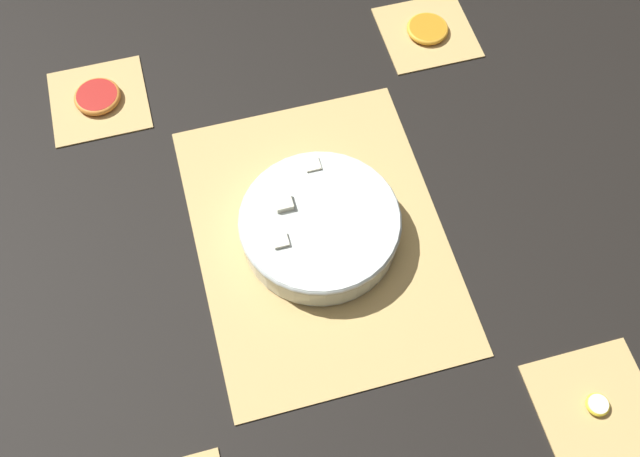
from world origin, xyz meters
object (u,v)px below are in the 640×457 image
Objects in this scene: orange_slice_whole at (428,29)px; grapefruit_slice at (97,97)px; banana_coin_single at (598,405)px; fruit_salad_bowl at (320,225)px.

grapefruit_slice reaches higher than orange_slice_whole.
grapefruit_slice reaches higher than banana_coin_single.
grapefruit_slice is at bearing -90.00° from orange_slice_whole.
grapefruit_slice is (-0.00, -0.60, 0.00)m from orange_slice_whole.
fruit_salad_bowl is 0.47m from grapefruit_slice.
orange_slice_whole is at bearing 90.00° from grapefruit_slice.
fruit_salad_bowl is 3.09× the size of grapefruit_slice.
fruit_salad_bowl is 0.47m from banana_coin_single.
fruit_salad_bowl reaches higher than banana_coin_single.
banana_coin_single is at bearing 0.00° from orange_slice_whole.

